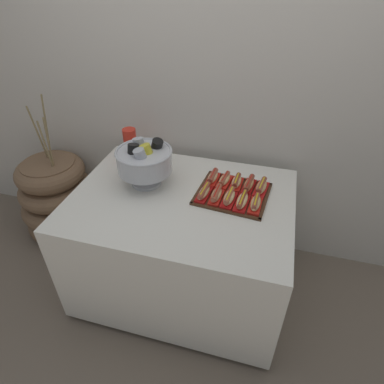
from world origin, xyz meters
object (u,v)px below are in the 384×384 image
Objects in this scene: floor_vase at (58,198)px; cup_stack at (130,143)px; serving_tray at (232,194)px; hot_dog_0 at (204,192)px; hot_dog_2 at (229,198)px; hot_dog_3 at (242,201)px; hot_dog_5 at (213,177)px; punch_bowl at (144,160)px; hot_dog_7 at (236,182)px; hot_dog_8 at (249,185)px; buffet_table at (182,242)px; hot_dog_4 at (256,204)px; hot_dog_6 at (224,180)px; hot_dog_9 at (261,187)px; hot_dog_1 at (216,195)px.

cup_stack is at bearing 4.81° from floor_vase.
serving_tray is 0.17m from hot_dog_0.
hot_dog_3 is (0.07, -0.01, -0.00)m from hot_dog_2.
hot_dog_0 is (1.27, -0.26, 0.49)m from floor_vase.
hot_dog_3 is at bearing -22.46° from cup_stack.
hot_dog_0 is 1.09× the size of hot_dog_5.
hot_dog_7 is at bearing 10.92° from punch_bowl.
hot_dog_8 is (0.24, 0.14, 0.00)m from hot_dog_0.
buffet_table is 2.96× the size of serving_tray.
hot_dog_6 is at bearing 138.55° from hot_dog_4.
hot_dog_8 is at bearing 174.80° from hot_dog_9.
hot_dog_4 is (1.57, -0.29, 0.49)m from floor_vase.
punch_bowl reaches higher than cup_stack.
hot_dog_5 is (-0.13, 0.18, -0.00)m from hot_dog_2.
hot_dog_2 is 0.50× the size of punch_bowl.
buffet_table is at bearing -14.63° from floor_vase.
hot_dog_8 is at bearing 42.53° from hot_dog_1.
hot_dog_6 is at bearing -5.20° from hot_dog_5.
serving_tray is at bearing -52.92° from hot_dog_6.
hot_dog_9 reaches higher than hot_dog_0.
hot_dog_0 reaches higher than hot_dog_6.
hot_dog_3 is 1.02× the size of hot_dog_8.
floor_vase reaches higher than hot_dog_5.
hot_dog_4 reaches higher than hot_dog_5.
serving_tray is 2.53× the size of hot_dog_9.
hot_dog_2 is 0.82m from cup_stack.
hot_dog_0 is 1.10× the size of hot_dog_4.
hot_dog_8 is at bearing -11.78° from cup_stack.
hot_dog_1 reaches higher than hot_dog_0.
hot_dog_4 is 0.47× the size of punch_bowl.
hot_dog_5 and hot_dog_8 have the same top height.
hot_dog_6 is at bearing 174.80° from hot_dog_9.
serving_tray is 2.59× the size of hot_dog_2.
floor_vase is at bearing 169.62° from hot_dog_4.
hot_dog_3 is at bearing -5.20° from hot_dog_0.
punch_bowl reaches higher than hot_dog_3.
hot_dog_8 is (0.16, 0.15, -0.00)m from hot_dog_1.
punch_bowl is at bearing 172.90° from hot_dog_0.
hot_dog_5 is 0.90× the size of hot_dog_8.
hot_dog_4 is at bearing -5.20° from hot_dog_2.
hot_dog_3 is at bearing -5.20° from hot_dog_1.
hot_dog_2 is 1.09× the size of hot_dog_7.
hot_dog_3 is 0.53× the size of punch_bowl.
punch_bowl reaches higher than hot_dog_9.
hot_dog_9 is (0.22, -0.02, 0.00)m from hot_dog_6.
hot_dog_1 is 1.03× the size of hot_dog_4.
buffet_table is 0.75m from cup_stack.
hot_dog_1 is at bearing 174.80° from hot_dog_4.
serving_tray is 0.12m from hot_dog_8.
hot_dog_0 is at bearing 174.80° from hot_dog_1.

